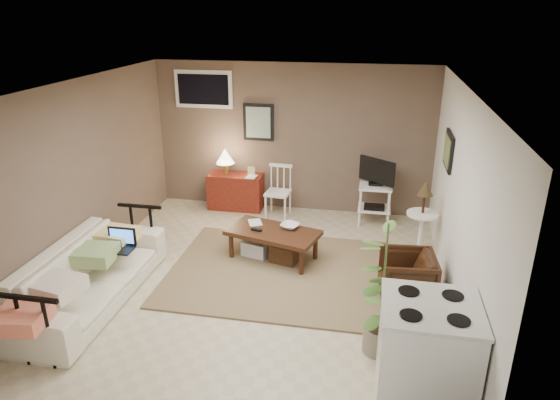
% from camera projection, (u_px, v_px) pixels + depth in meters
% --- Properties ---
extents(floor, '(5.00, 5.00, 0.00)m').
position_uv_depth(floor, '(258.00, 282.00, 6.21)').
color(floor, '#C1B293').
rests_on(floor, ground).
extents(art_back, '(0.50, 0.03, 0.60)m').
position_uv_depth(art_back, '(258.00, 122.00, 8.04)').
color(art_back, black).
extents(art_right, '(0.03, 0.60, 0.45)m').
position_uv_depth(art_right, '(448.00, 151.00, 6.22)').
color(art_right, black).
extents(window, '(0.96, 0.03, 0.60)m').
position_uv_depth(window, '(204.00, 89.00, 8.02)').
color(window, white).
extents(rug, '(2.79, 2.23, 0.03)m').
position_uv_depth(rug, '(279.00, 272.00, 6.42)').
color(rug, '#7F644A').
rests_on(rug, floor).
extents(coffee_table, '(1.32, 0.91, 0.45)m').
position_uv_depth(coffee_table, '(273.00, 242.00, 6.67)').
color(coffee_table, '#3E1D10').
rests_on(coffee_table, floor).
extents(sofa, '(0.67, 2.29, 0.90)m').
position_uv_depth(sofa, '(87.00, 266.00, 5.66)').
color(sofa, silver).
rests_on(sofa, floor).
extents(sofa_pillows, '(0.44, 2.18, 0.15)m').
position_uv_depth(sofa_pillows, '(77.00, 270.00, 5.37)').
color(sofa_pillows, beige).
rests_on(sofa_pillows, sofa).
extents(sofa_end_rails, '(0.62, 2.29, 0.77)m').
position_uv_depth(sofa_end_rails, '(98.00, 272.00, 5.65)').
color(sofa_end_rails, black).
rests_on(sofa_end_rails, floor).
extents(laptop, '(0.35, 0.26, 0.24)m').
position_uv_depth(laptop, '(120.00, 242.00, 5.93)').
color(laptop, black).
rests_on(laptop, sofa).
extents(red_console, '(0.90, 0.40, 1.04)m').
position_uv_depth(red_console, '(235.00, 188.00, 8.34)').
color(red_console, maroon).
rests_on(red_console, floor).
extents(spindle_chair, '(0.40, 0.40, 0.83)m').
position_uv_depth(spindle_chair, '(278.00, 193.00, 8.04)').
color(spindle_chair, white).
rests_on(spindle_chair, floor).
extents(tv_stand, '(0.54, 0.41, 1.05)m').
position_uv_depth(tv_stand, '(375.00, 190.00, 7.68)').
color(tv_stand, white).
rests_on(tv_stand, floor).
extents(side_table, '(0.41, 0.41, 1.10)m').
position_uv_depth(side_table, '(423.00, 212.00, 6.55)').
color(side_table, white).
rests_on(side_table, floor).
extents(armchair, '(0.62, 0.66, 0.63)m').
position_uv_depth(armchair, '(407.00, 275.00, 5.76)').
color(armchair, black).
rests_on(armchair, floor).
extents(potted_plant, '(0.35, 0.35, 1.41)m').
position_uv_depth(potted_plant, '(383.00, 285.00, 4.70)').
color(potted_plant, gray).
rests_on(potted_plant, floor).
extents(stove, '(0.78, 0.73, 1.03)m').
position_uv_depth(stove, '(426.00, 358.00, 4.10)').
color(stove, white).
rests_on(stove, floor).
extents(bowl, '(0.25, 0.12, 0.24)m').
position_uv_depth(bowl, '(290.00, 220.00, 6.64)').
color(bowl, '#3E1D10').
rests_on(bowl, coffee_table).
extents(book_table, '(0.17, 0.08, 0.24)m').
position_uv_depth(book_table, '(249.00, 216.00, 6.76)').
color(book_table, '#3E1D10').
rests_on(book_table, coffee_table).
extents(book_console, '(0.16, 0.04, 0.22)m').
position_uv_depth(book_console, '(246.00, 171.00, 8.08)').
color(book_console, '#3E1D10').
rests_on(book_console, red_console).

